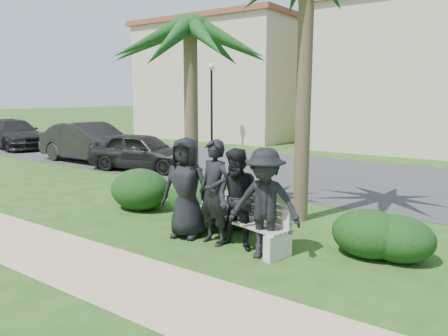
{
  "coord_description": "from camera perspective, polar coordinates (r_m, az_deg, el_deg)",
  "views": [
    {
      "loc": [
        4.68,
        -5.92,
        2.7
      ],
      "look_at": [
        -0.3,
        1.0,
        1.27
      ],
      "focal_mm": 35.0,
      "sensor_mm": 36.0,
      "label": 1
    }
  ],
  "objects": [
    {
      "name": "car_c",
      "position": [
        24.85,
        -25.68,
        4.0
      ],
      "size": [
        5.24,
        2.87,
        1.44
      ],
      "primitive_type": "imported",
      "rotation": [
        0.0,
        0.0,
        1.39
      ],
      "color": "black",
      "rests_on": "ground"
    },
    {
      "name": "stucco_bldg_right",
      "position": [
        24.6,
        22.82,
        11.03
      ],
      "size": [
        8.4,
        8.4,
        7.3
      ],
      "color": "#C4B693",
      "rests_on": "ground"
    },
    {
      "name": "palm_left",
      "position": [
        10.27,
        -4.45,
        17.68
      ],
      "size": [
        3.0,
        3.0,
        5.12
      ],
      "color": "brown",
      "rests_on": "ground"
    },
    {
      "name": "man_c",
      "position": [
        7.64,
        1.88,
        -4.16
      ],
      "size": [
        0.94,
        0.76,
        1.8
      ],
      "primitive_type": "imported",
      "rotation": [
        0.0,
        0.0,
        0.1
      ],
      "color": "black",
      "rests_on": "ground"
    },
    {
      "name": "hedge_f",
      "position": [
        7.83,
        21.75,
        -8.37
      ],
      "size": [
        1.2,
        0.99,
        0.78
      ],
      "primitive_type": "ellipsoid",
      "color": "black",
      "rests_on": "ground"
    },
    {
      "name": "hedge_a",
      "position": [
        10.66,
        -10.91,
        -2.59
      ],
      "size": [
        1.53,
        1.26,
        1.0
      ],
      "primitive_type": "ellipsoid",
      "color": "black",
      "rests_on": "ground"
    },
    {
      "name": "hedge_d",
      "position": [
        9.09,
        2.08,
        -4.43
      ],
      "size": [
        1.57,
        1.3,
        1.03
      ],
      "primitive_type": "ellipsoid",
      "color": "black",
      "rests_on": "ground"
    },
    {
      "name": "footpath",
      "position": [
        6.79,
        -12.21,
        -14.15
      ],
      "size": [
        30.0,
        1.6,
        0.01
      ],
      "primitive_type": "cube",
      "color": "tan",
      "rests_on": "ground"
    },
    {
      "name": "street_lamp",
      "position": [
        22.54,
        -1.64,
        10.12
      ],
      "size": [
        0.36,
        0.36,
        4.29
      ],
      "color": "black",
      "rests_on": "ground"
    },
    {
      "name": "ground",
      "position": [
        8.01,
        -2.49,
        -10.2
      ],
      "size": [
        160.0,
        160.0,
        0.0
      ],
      "primitive_type": "plane",
      "color": "#244614",
      "rests_on": "ground"
    },
    {
      "name": "man_d",
      "position": [
        7.26,
        5.34,
        -4.67
      ],
      "size": [
        1.35,
        1.02,
        1.86
      ],
      "primitive_type": "imported",
      "rotation": [
        0.0,
        0.0,
        0.3
      ],
      "color": "black",
      "rests_on": "ground"
    },
    {
      "name": "hedge_c",
      "position": [
        9.82,
        -3.51,
        -3.67
      ],
      "size": [
        1.43,
        1.18,
        0.93
      ],
      "primitive_type": "ellipsoid",
      "color": "black",
      "rests_on": "ground"
    },
    {
      "name": "park_bench",
      "position": [
        8.15,
        1.42,
        -7.09
      ],
      "size": [
        2.48,
        1.08,
        0.83
      ],
      "rotation": [
        0.0,
        0.0,
        -0.24
      ],
      "color": "#A19487",
      "rests_on": "ground"
    },
    {
      "name": "stucco_bldg_left",
      "position": [
        29.18,
        0.88,
        11.4
      ],
      "size": [
        10.4,
        8.4,
        7.3
      ],
      "color": "#C4B693",
      "rests_on": "ground"
    },
    {
      "name": "car_a",
      "position": [
        16.1,
        -10.63,
        2.13
      ],
      "size": [
        4.27,
        2.53,
        1.36
      ],
      "primitive_type": "imported",
      "rotation": [
        0.0,
        0.0,
        1.82
      ],
      "color": "black",
      "rests_on": "ground"
    },
    {
      "name": "man_b",
      "position": [
        7.92,
        -1.27,
        -3.2
      ],
      "size": [
        0.76,
        0.56,
        1.92
      ],
      "primitive_type": "imported",
      "rotation": [
        0.0,
        0.0,
        -0.15
      ],
      "color": "black",
      "rests_on": "ground"
    },
    {
      "name": "hedge_b",
      "position": [
        9.72,
        -3.23,
        -3.99
      ],
      "size": [
        1.34,
        1.1,
        0.87
      ],
      "primitive_type": "ellipsoid",
      "color": "black",
      "rests_on": "ground"
    },
    {
      "name": "hedge_e",
      "position": [
        7.85,
        18.43,
        -7.95
      ],
      "size": [
        1.26,
        1.04,
        0.82
      ],
      "primitive_type": "ellipsoid",
      "color": "black",
      "rests_on": "ground"
    },
    {
      "name": "man_a",
      "position": [
        8.33,
        -4.99,
        -2.57
      ],
      "size": [
        1.07,
        0.83,
        1.93
      ],
      "primitive_type": "imported",
      "rotation": [
        0.0,
        0.0,
        0.25
      ],
      "color": "black",
      "rests_on": "ground"
    },
    {
      "name": "car_b",
      "position": [
        18.6,
        -17.01,
        3.22
      ],
      "size": [
        4.85,
        1.71,
        1.6
      ],
      "primitive_type": "imported",
      "rotation": [
        0.0,
        0.0,
        1.57
      ],
      "color": "black",
      "rests_on": "ground"
    },
    {
      "name": "asphalt_street",
      "position": [
        14.93,
        16.87,
        -1.33
      ],
      "size": [
        160.0,
        8.0,
        0.01
      ],
      "primitive_type": "cube",
      "color": "#2D2D30",
      "rests_on": "ground"
    }
  ]
}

